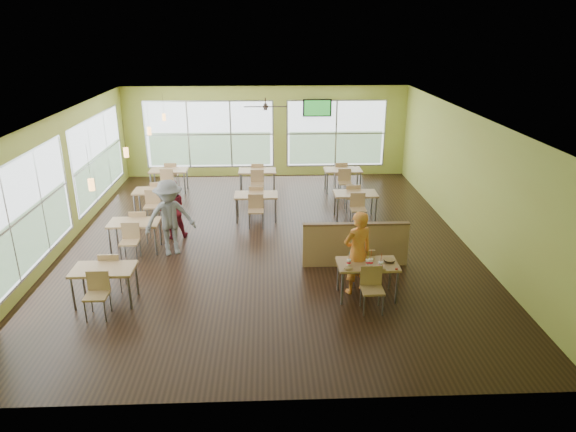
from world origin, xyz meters
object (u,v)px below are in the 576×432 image
object	(u,v)px
main_table	(368,269)
food_basket	(389,260)
half_wall_divider	(355,244)
man_plaid	(357,253)

from	to	relation	value
main_table	food_basket	distance (m)	0.47
half_wall_divider	man_plaid	xyz separation A→B (m)	(-0.18, -1.23, 0.36)
main_table	half_wall_divider	world-z (taller)	half_wall_divider
half_wall_divider	food_basket	size ratio (longest dim) A/B	10.21
man_plaid	food_basket	world-z (taller)	man_plaid
man_plaid	food_basket	size ratio (longest dim) A/B	7.53
main_table	half_wall_divider	bearing A→B (deg)	90.00
half_wall_divider	man_plaid	world-z (taller)	man_plaid
half_wall_divider	man_plaid	bearing A→B (deg)	-98.34
main_table	man_plaid	xyz separation A→B (m)	(-0.18, 0.22, 0.25)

